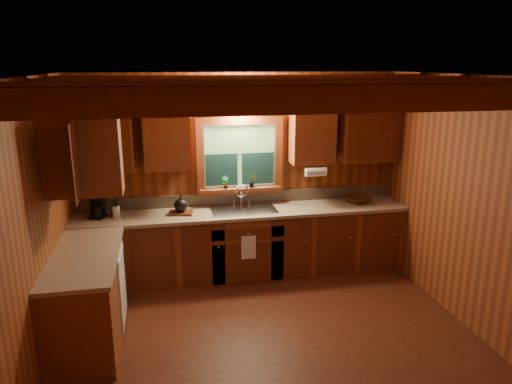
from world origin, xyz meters
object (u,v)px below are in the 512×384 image
object	(u,v)px
coffee_maker	(98,205)
cutting_board	(181,213)
wicker_basket	(357,199)
sink	(244,213)

from	to	relation	value
coffee_maker	cutting_board	distance (m)	1.00
coffee_maker	wicker_basket	bearing A→B (deg)	21.68
sink	wicker_basket	distance (m)	1.56
sink	wicker_basket	world-z (taller)	sink
coffee_maker	wicker_basket	distance (m)	3.33
coffee_maker	cutting_board	world-z (taller)	coffee_maker
sink	wicker_basket	bearing A→B (deg)	1.36
sink	cutting_board	bearing A→B (deg)	-179.95
coffee_maker	sink	bearing A→B (deg)	20.06
sink	cutting_board	size ratio (longest dim) A/B	2.82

